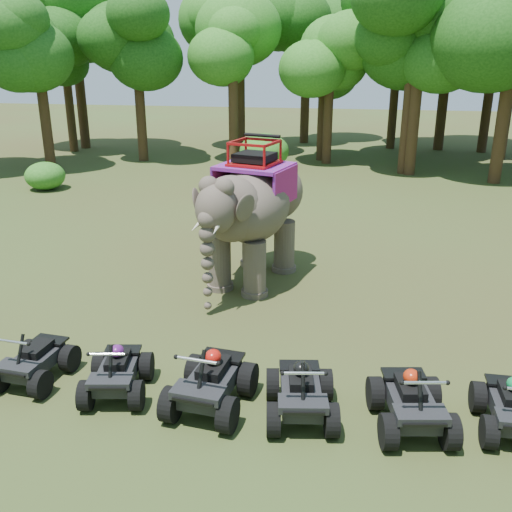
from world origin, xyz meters
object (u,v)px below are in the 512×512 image
(atv_0, at_px, (33,354))
(atv_4, at_px, (412,395))
(elephant, at_px, (253,211))
(atv_2, at_px, (210,375))
(atv_3, at_px, (301,386))
(atv_1, at_px, (116,366))

(atv_0, xyz_separation_m, atv_4, (7.14, -0.26, 0.06))
(elephant, relative_size, atv_2, 2.66)
(atv_3, bearing_deg, atv_4, -8.47)
(atv_1, bearing_deg, atv_2, -13.74)
(atv_1, relative_size, atv_4, 0.92)
(elephant, height_order, atv_0, elephant)
(atv_0, bearing_deg, atv_1, -0.03)
(elephant, bearing_deg, atv_2, -71.33)
(atv_2, height_order, atv_3, atv_2)
(atv_1, bearing_deg, atv_0, 165.05)
(atv_0, relative_size, atv_3, 0.92)
(atv_2, bearing_deg, atv_1, -177.05)
(atv_0, bearing_deg, atv_4, 2.87)
(elephant, bearing_deg, atv_0, -103.46)
(elephant, relative_size, atv_0, 3.09)
(atv_2, relative_size, atv_4, 1.05)
(atv_0, distance_m, atv_4, 7.15)
(atv_0, distance_m, atv_1, 1.78)
(atv_0, height_order, atv_1, atv_1)
(atv_3, bearing_deg, atv_2, 171.06)
(atv_3, bearing_deg, atv_0, 168.03)
(atv_3, height_order, atv_4, atv_4)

